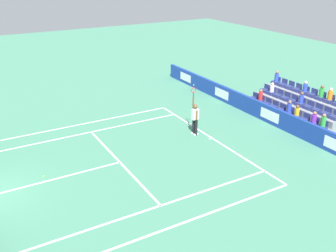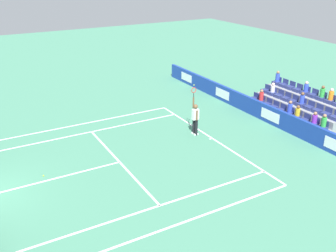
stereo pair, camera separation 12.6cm
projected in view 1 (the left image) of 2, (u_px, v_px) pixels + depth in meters
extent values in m
cube|color=white|center=(212.00, 138.00, 20.89)|extent=(10.97, 0.10, 0.01)
cube|color=white|center=(120.00, 162.00, 18.39)|extent=(8.23, 0.10, 0.01)
cube|color=white|center=(53.00, 179.00, 16.93)|extent=(0.10, 6.40, 0.01)
cube|color=white|center=(84.00, 134.00, 21.46)|extent=(0.10, 11.89, 0.01)
cube|color=white|center=(151.00, 209.00, 14.90)|extent=(0.10, 11.89, 0.01)
cube|color=white|center=(76.00, 125.00, 22.55)|extent=(0.10, 11.89, 0.01)
cube|color=white|center=(168.00, 228.00, 13.81)|extent=(0.10, 11.89, 0.01)
cube|color=white|center=(211.00, 139.00, 20.85)|extent=(0.10, 0.20, 0.01)
cube|color=#193899|center=(271.00, 115.00, 22.63)|extent=(23.43, 0.20, 1.07)
cube|color=white|center=(270.00, 115.00, 22.58)|extent=(1.50, 0.01, 0.60)
cube|color=white|center=(222.00, 94.00, 26.32)|extent=(1.50, 0.01, 0.60)
cube|color=white|center=(185.00, 77.00, 30.05)|extent=(1.50, 0.01, 0.60)
cylinder|color=black|center=(196.00, 127.00, 21.13)|extent=(0.16, 0.16, 0.90)
cylinder|color=black|center=(194.00, 126.00, 21.32)|extent=(0.16, 0.16, 0.90)
cube|color=white|center=(196.00, 134.00, 21.30)|extent=(0.13, 0.26, 0.08)
cube|color=white|center=(193.00, 133.00, 21.49)|extent=(0.13, 0.26, 0.08)
cube|color=white|center=(195.00, 114.00, 20.93)|extent=(0.23, 0.37, 0.60)
sphere|color=brown|center=(195.00, 106.00, 20.75)|extent=(0.24, 0.24, 0.24)
cylinder|color=brown|center=(193.00, 103.00, 20.86)|extent=(0.09, 0.09, 0.62)
cylinder|color=brown|center=(197.00, 115.00, 20.73)|extent=(0.09, 0.09, 0.56)
cylinder|color=black|center=(193.00, 95.00, 20.68)|extent=(0.04, 0.04, 0.28)
torus|color=red|center=(194.00, 90.00, 20.57)|extent=(0.04, 0.31, 0.31)
sphere|color=#D1E533|center=(194.00, 85.00, 20.46)|extent=(0.07, 0.07, 0.07)
cube|color=gray|center=(283.00, 117.00, 23.25)|extent=(6.20, 0.95, 0.42)
cube|color=navy|center=(322.00, 128.00, 20.90)|extent=(0.48, 0.44, 0.20)
cube|color=navy|center=(325.00, 123.00, 20.90)|extent=(0.48, 0.04, 0.30)
cube|color=navy|center=(313.00, 124.00, 21.40)|extent=(0.48, 0.44, 0.20)
cube|color=navy|center=(316.00, 119.00, 21.39)|extent=(0.48, 0.04, 0.30)
cube|color=navy|center=(304.00, 120.00, 21.89)|extent=(0.48, 0.44, 0.20)
cube|color=navy|center=(307.00, 116.00, 21.89)|extent=(0.48, 0.04, 0.30)
cube|color=navy|center=(296.00, 117.00, 22.39)|extent=(0.48, 0.44, 0.20)
cube|color=navy|center=(299.00, 112.00, 22.38)|extent=(0.48, 0.04, 0.30)
cube|color=navy|center=(288.00, 114.00, 22.88)|extent=(0.48, 0.44, 0.20)
cube|color=navy|center=(291.00, 109.00, 22.87)|extent=(0.48, 0.04, 0.30)
cube|color=navy|center=(280.00, 110.00, 23.38)|extent=(0.48, 0.44, 0.20)
cube|color=navy|center=(283.00, 106.00, 23.37)|extent=(0.48, 0.04, 0.30)
cube|color=navy|center=(273.00, 107.00, 23.87)|extent=(0.48, 0.44, 0.20)
cube|color=navy|center=(276.00, 103.00, 23.86)|extent=(0.48, 0.04, 0.30)
cube|color=navy|center=(266.00, 104.00, 24.36)|extent=(0.48, 0.44, 0.20)
cube|color=navy|center=(269.00, 100.00, 24.36)|extent=(0.48, 0.04, 0.30)
cube|color=navy|center=(259.00, 102.00, 24.86)|extent=(0.48, 0.44, 0.20)
cube|color=navy|center=(262.00, 97.00, 24.85)|extent=(0.48, 0.04, 0.30)
cube|color=navy|center=(253.00, 99.00, 25.35)|extent=(0.48, 0.44, 0.20)
cube|color=navy|center=(256.00, 95.00, 25.34)|extent=(0.48, 0.04, 0.30)
cube|color=gray|center=(295.00, 111.00, 23.60)|extent=(6.20, 0.95, 0.84)
cube|color=navy|center=(334.00, 118.00, 21.17)|extent=(0.48, 0.44, 0.20)
cube|color=navy|center=(325.00, 114.00, 21.67)|extent=(0.48, 0.44, 0.20)
cube|color=navy|center=(328.00, 109.00, 21.66)|extent=(0.48, 0.04, 0.30)
cube|color=navy|center=(316.00, 111.00, 22.16)|extent=(0.48, 0.44, 0.20)
cube|color=navy|center=(319.00, 106.00, 22.15)|extent=(0.48, 0.04, 0.30)
cube|color=navy|center=(308.00, 107.00, 22.65)|extent=(0.48, 0.44, 0.20)
cube|color=navy|center=(311.00, 103.00, 22.65)|extent=(0.48, 0.04, 0.30)
cube|color=navy|center=(300.00, 104.00, 23.15)|extent=(0.48, 0.44, 0.20)
cube|color=navy|center=(303.00, 100.00, 23.14)|extent=(0.48, 0.04, 0.30)
cube|color=navy|center=(292.00, 101.00, 23.64)|extent=(0.48, 0.44, 0.20)
cube|color=navy|center=(295.00, 97.00, 23.63)|extent=(0.48, 0.04, 0.30)
cube|color=navy|center=(285.00, 99.00, 24.14)|extent=(0.48, 0.44, 0.20)
cube|color=navy|center=(288.00, 94.00, 24.13)|extent=(0.48, 0.04, 0.30)
cube|color=navy|center=(278.00, 96.00, 24.63)|extent=(0.48, 0.44, 0.20)
cube|color=navy|center=(280.00, 92.00, 24.62)|extent=(0.48, 0.04, 0.30)
cube|color=navy|center=(271.00, 93.00, 25.12)|extent=(0.48, 0.44, 0.20)
cube|color=navy|center=(274.00, 89.00, 25.12)|extent=(0.48, 0.04, 0.30)
cube|color=navy|center=(264.00, 91.00, 25.62)|extent=(0.48, 0.44, 0.20)
cube|color=navy|center=(267.00, 87.00, 25.61)|extent=(0.48, 0.04, 0.30)
cube|color=gray|center=(306.00, 105.00, 23.95)|extent=(6.20, 0.95, 1.26)
cube|color=navy|center=(329.00, 101.00, 22.43)|extent=(0.48, 0.44, 0.20)
cube|color=navy|center=(332.00, 97.00, 22.42)|extent=(0.48, 0.04, 0.30)
cube|color=navy|center=(320.00, 98.00, 22.92)|extent=(0.48, 0.44, 0.20)
cube|color=navy|center=(323.00, 94.00, 22.91)|extent=(0.48, 0.04, 0.30)
cube|color=navy|center=(312.00, 95.00, 23.42)|extent=(0.48, 0.44, 0.20)
cube|color=navy|center=(315.00, 91.00, 23.41)|extent=(0.48, 0.04, 0.30)
cube|color=navy|center=(304.00, 93.00, 23.91)|extent=(0.48, 0.44, 0.20)
cube|color=navy|center=(307.00, 88.00, 23.90)|extent=(0.48, 0.04, 0.30)
cube|color=navy|center=(296.00, 90.00, 24.40)|extent=(0.48, 0.44, 0.20)
cube|color=navy|center=(299.00, 86.00, 24.40)|extent=(0.48, 0.04, 0.30)
cube|color=navy|center=(289.00, 87.00, 24.90)|extent=(0.48, 0.44, 0.20)
cube|color=navy|center=(292.00, 83.00, 24.89)|extent=(0.48, 0.04, 0.30)
cube|color=navy|center=(282.00, 85.00, 25.39)|extent=(0.48, 0.44, 0.20)
cube|color=navy|center=(285.00, 81.00, 25.38)|extent=(0.48, 0.04, 0.30)
cube|color=navy|center=(276.00, 83.00, 25.89)|extent=(0.48, 0.44, 0.20)
cube|color=navy|center=(278.00, 79.00, 25.88)|extent=(0.48, 0.04, 0.30)
cylinder|color=purple|center=(314.00, 119.00, 21.29)|extent=(0.28, 0.28, 0.45)
sphere|color=#9E7251|center=(315.00, 113.00, 21.16)|extent=(0.20, 0.20, 0.20)
cylinder|color=white|center=(272.00, 89.00, 25.02)|extent=(0.28, 0.28, 0.43)
sphere|color=beige|center=(273.00, 84.00, 24.90)|extent=(0.20, 0.20, 0.20)
cylinder|color=green|center=(322.00, 92.00, 22.80)|extent=(0.28, 0.28, 0.50)
sphere|color=brown|center=(322.00, 87.00, 22.67)|extent=(0.20, 0.20, 0.20)
cylinder|color=blue|center=(277.00, 77.00, 25.76)|extent=(0.28, 0.28, 0.53)
sphere|color=#9E7251|center=(277.00, 72.00, 25.62)|extent=(0.20, 0.20, 0.20)
cylinder|color=blue|center=(305.00, 88.00, 23.80)|extent=(0.28, 0.28, 0.45)
sphere|color=beige|center=(306.00, 83.00, 23.68)|extent=(0.20, 0.20, 0.20)
cylinder|color=yellow|center=(297.00, 112.00, 22.28)|extent=(0.28, 0.28, 0.44)
sphere|color=brown|center=(298.00, 107.00, 22.16)|extent=(0.20, 0.20, 0.20)
cylinder|color=blue|center=(289.00, 108.00, 22.76)|extent=(0.28, 0.28, 0.53)
sphere|color=#9E7251|center=(290.00, 102.00, 22.62)|extent=(0.20, 0.20, 0.20)
cylinder|color=red|center=(261.00, 96.00, 24.74)|extent=(0.28, 0.28, 0.53)
sphere|color=#9E7251|center=(261.00, 91.00, 24.59)|extent=(0.20, 0.20, 0.20)
cylinder|color=orange|center=(330.00, 95.00, 22.31)|extent=(0.28, 0.28, 0.51)
sphere|color=beige|center=(331.00, 89.00, 22.17)|extent=(0.20, 0.20, 0.20)
cylinder|color=blue|center=(301.00, 99.00, 23.04)|extent=(0.28, 0.28, 0.49)
sphere|color=brown|center=(302.00, 94.00, 22.90)|extent=(0.20, 0.20, 0.20)
cylinder|color=green|center=(323.00, 122.00, 20.78)|extent=(0.28, 0.28, 0.53)
sphere|color=#9E7251|center=(324.00, 115.00, 20.64)|extent=(0.20, 0.20, 0.20)
sphere|color=#D1E533|center=(44.00, 176.00, 17.12)|extent=(0.07, 0.07, 0.07)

